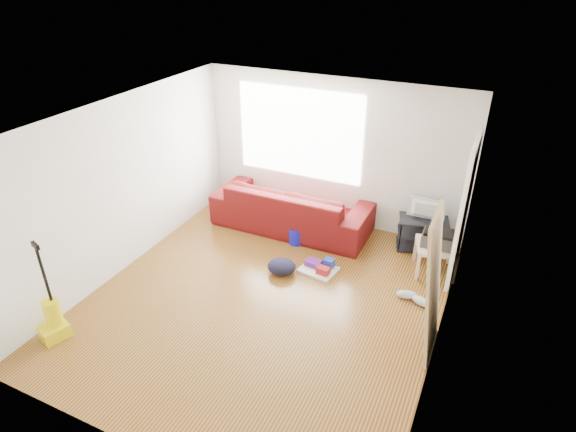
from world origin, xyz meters
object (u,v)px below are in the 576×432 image
at_px(side_table, 436,249).
at_px(vacuum, 53,320).
at_px(cleaning_tray, 320,268).
at_px(sofa, 292,227).
at_px(tv_stand, 422,233).
at_px(backpack, 282,273).
at_px(bucket, 297,242).

relative_size(side_table, vacuum, 0.52).
bearing_deg(cleaning_tray, sofa, 132.37).
relative_size(tv_stand, side_table, 1.22).
distance_m(tv_stand, cleaning_tray, 1.78).
distance_m(side_table, backpack, 2.27).
distance_m(side_table, cleaning_tray, 1.71).
bearing_deg(side_table, sofa, 172.93).
distance_m(sofa, side_table, 2.49).
relative_size(side_table, bucket, 2.51).
bearing_deg(cleaning_tray, vacuum, -132.51).
xyz_separation_m(sofa, tv_stand, (2.14, 0.27, 0.27)).
relative_size(sofa, bucket, 9.71).
distance_m(sofa, tv_stand, 2.17).
xyz_separation_m(tv_stand, cleaning_tray, (-1.22, -1.28, -0.21)).
bearing_deg(tv_stand, bucket, -174.12).
relative_size(tv_stand, bucket, 3.06).
xyz_separation_m(sofa, cleaning_tray, (0.92, -1.01, 0.06)).
distance_m(bucket, cleaning_tray, 0.86).
bearing_deg(backpack, sofa, 94.24).
distance_m(sofa, cleaning_tray, 1.36).
distance_m(backpack, vacuum, 3.07).
height_order(bucket, backpack, bucket).
relative_size(tv_stand, vacuum, 0.64).
relative_size(bucket, backpack, 0.65).
height_order(sofa, side_table, side_table).
height_order(side_table, cleaning_tray, side_table).
relative_size(tv_stand, cleaning_tray, 1.46).
height_order(bucket, cleaning_tray, cleaning_tray).
distance_m(tv_stand, backpack, 2.33).
height_order(side_table, vacuum, vacuum).
relative_size(bucket, cleaning_tray, 0.48).
distance_m(tv_stand, bucket, 2.00).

